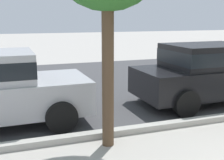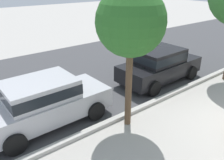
% 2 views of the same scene
% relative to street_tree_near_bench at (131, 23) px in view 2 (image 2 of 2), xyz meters
% --- Properties ---
extents(street_surface, '(60.00, 9.00, 0.01)m').
position_rel_street_tree_near_bench_xyz_m(street_surface, '(2.72, 4.96, -3.29)').
color(street_surface, '#424244').
rests_on(street_surface, ground).
extents(curb_stone, '(60.00, 0.20, 0.12)m').
position_rel_street_tree_near_bench_xyz_m(curb_stone, '(2.72, 0.36, -3.23)').
color(curb_stone, '#B2AFA8').
rests_on(curb_stone, ground).
extents(street_tree_near_bench, '(1.98, 1.98, 4.31)m').
position_rel_street_tree_near_bench_xyz_m(street_tree_near_bench, '(0.00, 0.00, 0.00)').
color(street_tree_near_bench, brown).
rests_on(street_tree_near_bench, ground).
extents(parked_car_silver, '(4.13, 1.97, 1.56)m').
position_rel_street_tree_near_bench_xyz_m(parked_car_silver, '(-2.09, 1.68, -2.45)').
color(parked_car_silver, '#B7B7BC').
rests_on(parked_car_silver, ground).
extents(parked_car_black, '(4.13, 1.97, 1.56)m').
position_rel_street_tree_near_bench_xyz_m(parked_car_black, '(3.42, 1.68, -2.45)').
color(parked_car_black, black).
rests_on(parked_car_black, ground).
extents(lamp_post, '(0.32, 0.32, 3.90)m').
position_rel_street_tree_near_bench_xyz_m(lamp_post, '(0.09, 0.13, -0.74)').
color(lamp_post, black).
rests_on(lamp_post, ground).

